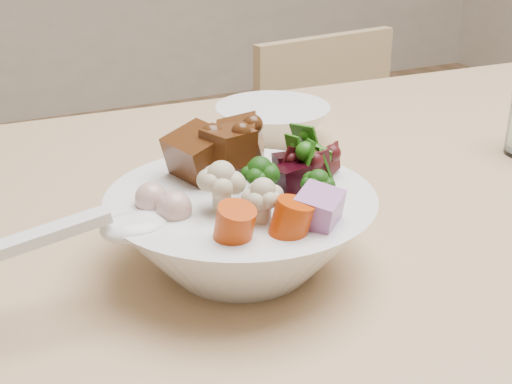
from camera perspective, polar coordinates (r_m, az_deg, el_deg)
chair_far at (r=1.69m, az=7.43°, el=-0.47°), size 0.43×0.43×0.83m
food_bowl at (r=0.67m, az=-1.12°, el=-2.64°), size 0.25×0.25×0.14m
soup_spoon at (r=0.60m, az=-11.52°, el=-2.96°), size 0.16×0.05×0.03m
side_bowl at (r=0.99m, az=1.35°, el=5.42°), size 0.16×0.16×0.05m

